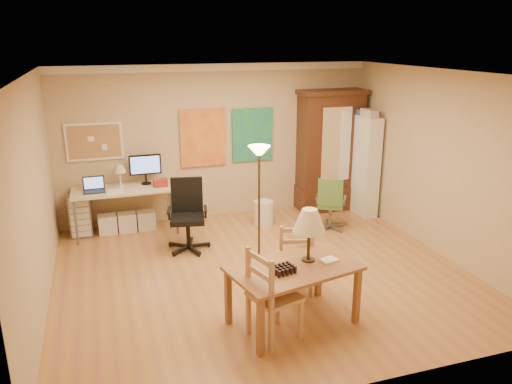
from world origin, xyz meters
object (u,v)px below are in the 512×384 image
object	(u,v)px
computer_desk	(128,205)
armoire	(329,158)
bookshelf	(364,166)
office_chair_green	(330,215)
dining_table	(299,253)
office_chair_black	(188,231)

from	to	relation	value
computer_desk	armoire	distance (m)	3.72
bookshelf	office_chair_green	bearing A→B (deg)	-148.16
office_chair_green	bookshelf	distance (m)	1.26
dining_table	armoire	xyz separation A→B (m)	(2.05, 3.50, 0.14)
computer_desk	dining_table	bearing A→B (deg)	-64.31
computer_desk	office_chair_green	distance (m)	3.39
dining_table	bookshelf	distance (m)	3.96
dining_table	computer_desk	size ratio (longest dim) A/B	0.92
dining_table	armoire	size ratio (longest dim) A/B	0.70
office_chair_black	armoire	xyz separation A→B (m)	(2.87, 1.11, 0.68)
computer_desk	office_chair_green	xyz separation A→B (m)	(3.25, -0.93, -0.22)
bookshelf	dining_table	bearing A→B (deg)	-129.57
office_chair_green	dining_table	bearing A→B (deg)	-122.91
dining_table	computer_desk	bearing A→B (deg)	115.69
computer_desk	armoire	xyz separation A→B (m)	(3.69, 0.08, 0.50)
computer_desk	office_chair_black	bearing A→B (deg)	-51.52
office_chair_black	bookshelf	bearing A→B (deg)	11.23
armoire	computer_desk	bearing A→B (deg)	-178.75
armoire	bookshelf	xyz separation A→B (m)	(0.48, -0.44, -0.07)
dining_table	bookshelf	world-z (taller)	bookshelf
office_chair_black	bookshelf	world-z (taller)	bookshelf
office_chair_black	dining_table	bearing A→B (deg)	-70.89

